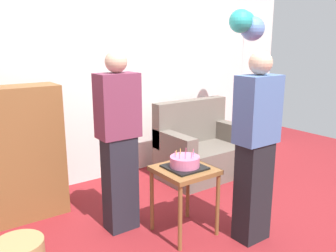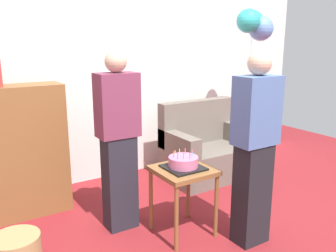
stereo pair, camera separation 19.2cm
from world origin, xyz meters
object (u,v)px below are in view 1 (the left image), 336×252
object	(u,v)px
side_table	(185,178)
balloon_bunch	(246,24)
bookshelf	(18,152)
couch	(200,150)
handbag	(252,176)
person_blowing_candles	(119,142)
birthday_cake	(185,163)
person_holding_cake	(255,148)

from	to	relation	value
side_table	balloon_bunch	size ratio (longest dim) A/B	0.30
bookshelf	balloon_bunch	size ratio (longest dim) A/B	0.78
bookshelf	balloon_bunch	world-z (taller)	balloon_bunch
couch	handbag	xyz separation A→B (m)	(0.31, -0.61, -0.24)
bookshelf	person_blowing_candles	xyz separation A→B (m)	(0.68, -0.76, 0.16)
couch	handbag	bearing A→B (deg)	-63.34
bookshelf	side_table	xyz separation A→B (m)	(1.11, -1.16, -0.15)
side_table	person_blowing_candles	size ratio (longest dim) A/B	0.38
couch	bookshelf	size ratio (longest dim) A/B	0.68
birthday_cake	side_table	bearing A→B (deg)	-73.07
bookshelf	person_holding_cake	world-z (taller)	person_holding_cake
couch	balloon_bunch	world-z (taller)	balloon_bunch
bookshelf	handbag	size ratio (longest dim) A/B	5.78
balloon_bunch	handbag	bearing A→B (deg)	-120.41
side_table	person_holding_cake	xyz separation A→B (m)	(0.42, -0.42, 0.31)
bookshelf	side_table	world-z (taller)	bookshelf
bookshelf	person_blowing_candles	bearing A→B (deg)	-47.92
balloon_bunch	birthday_cake	bearing A→B (deg)	-152.28
birthday_cake	handbag	xyz separation A→B (m)	(1.36, 0.39, -0.57)
birthday_cake	handbag	distance (m)	1.52
person_holding_cake	balloon_bunch	bearing A→B (deg)	-137.60
handbag	balloon_bunch	distance (m)	1.89
bookshelf	person_holding_cake	bearing A→B (deg)	-46.12
couch	birthday_cake	size ratio (longest dim) A/B	3.44
couch	person_holding_cake	bearing A→B (deg)	-114.20
bookshelf	handbag	xyz separation A→B (m)	(2.47, -0.78, -0.57)
birthday_cake	couch	bearing A→B (deg)	43.36
couch	person_holding_cake	world-z (taller)	person_holding_cake
couch	handbag	distance (m)	0.72
handbag	birthday_cake	bearing A→B (deg)	-164.13
birthday_cake	person_holding_cake	xyz separation A→B (m)	(0.42, -0.42, 0.16)
person_blowing_candles	handbag	distance (m)	1.93
balloon_bunch	person_blowing_candles	bearing A→B (deg)	-167.58
side_table	handbag	size ratio (longest dim) A/B	2.21
person_blowing_candles	balloon_bunch	world-z (taller)	balloon_bunch
bookshelf	birthday_cake	world-z (taller)	bookshelf
couch	person_blowing_candles	xyz separation A→B (m)	(-1.48, -0.59, 0.49)
couch	bookshelf	xyz separation A→B (m)	(-2.16, 0.17, 0.33)
handbag	person_blowing_candles	bearing A→B (deg)	179.36
handbag	balloon_bunch	xyz separation A→B (m)	(0.28, 0.47, 1.81)
birthday_cake	handbag	bearing A→B (deg)	15.87
bookshelf	balloon_bunch	xyz separation A→B (m)	(2.75, -0.30, 1.23)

